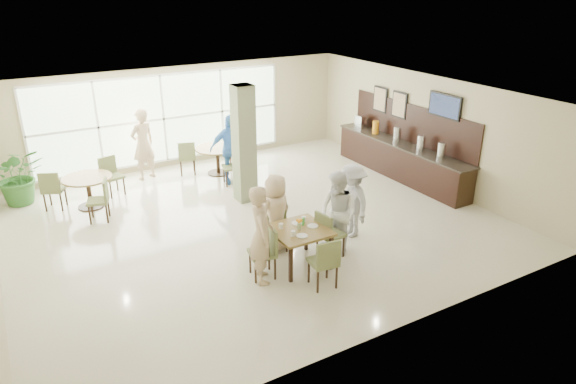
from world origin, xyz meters
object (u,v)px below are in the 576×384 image
round_table_right (217,153)px  teen_standing (352,201)px  round_table_left (88,184)px  teen_far (276,213)px  main_table (299,233)px  potted_plant (18,176)px  teen_left (261,234)px  teen_right (338,214)px  buffet_counter (401,157)px  adult_a (230,149)px  adult_standing (143,144)px  adult_b (247,137)px

round_table_right → teen_standing: bearing=-78.8°
round_table_left → teen_far: (2.81, -3.97, 0.20)m
main_table → potted_plant: potted_plant is taller
main_table → round_table_left: size_ratio=0.90×
teen_left → teen_right: size_ratio=1.08×
main_table → buffet_counter: buffet_counter is taller
round_table_left → teen_right: bearing=-51.2°
main_table → teen_standing: 1.66m
potted_plant → round_table_right: bearing=-5.7°
buffet_counter → teen_standing: size_ratio=2.99×
adult_a → adult_standing: bearing=157.3°
adult_standing → adult_b: bearing=147.3°
buffet_counter → adult_standing: 6.87m
buffet_counter → main_table: bearing=-151.4°
teen_standing → teen_right: bearing=-50.3°
teen_right → teen_standing: 0.82m
round_table_left → teen_standing: 6.15m
teen_left → main_table: bearing=-64.5°
adult_a → adult_standing: (-1.87, 1.41, 0.04)m
round_table_left → potted_plant: size_ratio=0.82×
round_table_left → adult_standing: size_ratio=0.59×
round_table_left → teen_right: (3.77, -4.69, 0.25)m
buffet_counter → teen_far: bearing=-159.3°
main_table → adult_a: adult_a is taller
round_table_right → teen_far: size_ratio=0.77×
teen_right → teen_standing: teen_right is taller
adult_standing → teen_far: bearing=82.4°
main_table → teen_right: (0.90, 0.05, 0.17)m
round_table_right → adult_standing: adult_standing is taller
buffet_counter → teen_right: (-3.89, -2.56, 0.28)m
potted_plant → adult_b: size_ratio=0.76×
round_table_right → potted_plant: (-4.85, 0.49, 0.10)m
teen_far → adult_b: size_ratio=0.86×
teen_standing → adult_standing: size_ratio=0.82×
teen_far → teen_standing: bearing=154.3°
potted_plant → teen_left: 6.82m
teen_standing → adult_standing: 6.12m
teen_standing → teen_left: bearing=-69.7°
teen_far → adult_a: (0.73, 3.76, 0.13)m
buffet_counter → adult_standing: buffet_counter is taller
adult_a → adult_b: (0.85, 0.80, -0.00)m
round_table_left → adult_b: size_ratio=0.62×
round_table_left → adult_b: adult_b is taller
potted_plant → teen_far: 6.54m
buffet_counter → adult_a: size_ratio=2.58×
adult_a → adult_b: size_ratio=1.00×
round_table_left → round_table_right: 3.54m
round_table_right → potted_plant: size_ratio=0.87×
main_table → teen_right: teen_right is taller
round_table_right → buffet_counter: size_ratio=0.26×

